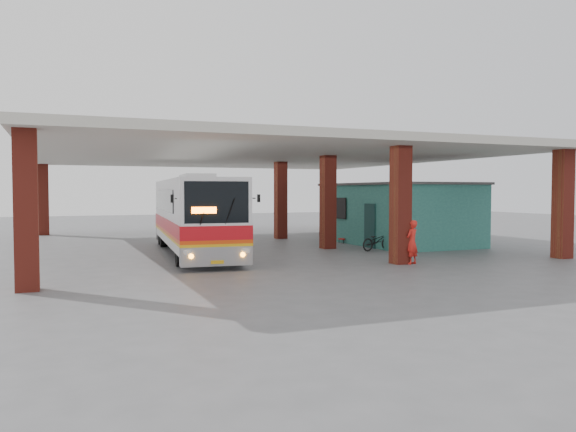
% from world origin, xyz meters
% --- Properties ---
extents(ground, '(90.00, 90.00, 0.00)m').
position_xyz_m(ground, '(0.00, 0.00, 0.00)').
color(ground, '#515154').
rests_on(ground, ground).
extents(brick_columns, '(20.10, 21.60, 4.35)m').
position_xyz_m(brick_columns, '(1.43, 5.00, 2.17)').
color(brick_columns, maroon).
rests_on(brick_columns, ground).
extents(canopy_roof, '(21.00, 23.00, 0.30)m').
position_xyz_m(canopy_roof, '(0.50, 6.50, 4.50)').
color(canopy_roof, beige).
rests_on(canopy_roof, brick_columns).
extents(shop_building, '(5.20, 8.20, 3.11)m').
position_xyz_m(shop_building, '(7.49, 4.00, 1.56)').
color(shop_building, '#296862').
rests_on(shop_building, ground).
extents(coach_bus, '(3.50, 11.77, 3.38)m').
position_xyz_m(coach_bus, '(-3.31, 3.19, 1.68)').
color(coach_bus, silver).
rests_on(coach_bus, ground).
extents(motorcycle, '(1.84, 0.98, 0.92)m').
position_xyz_m(motorcycle, '(4.63, 1.27, 0.46)').
color(motorcycle, black).
rests_on(motorcycle, ground).
extents(pedestrian, '(0.70, 0.61, 1.62)m').
position_xyz_m(pedestrian, '(3.33, -3.26, 0.81)').
color(pedestrian, red).
rests_on(pedestrian, ground).
extents(red_chair, '(0.51, 0.51, 0.75)m').
position_xyz_m(red_chair, '(5.08, 5.23, 0.35)').
color(red_chair, red).
rests_on(red_chair, ground).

